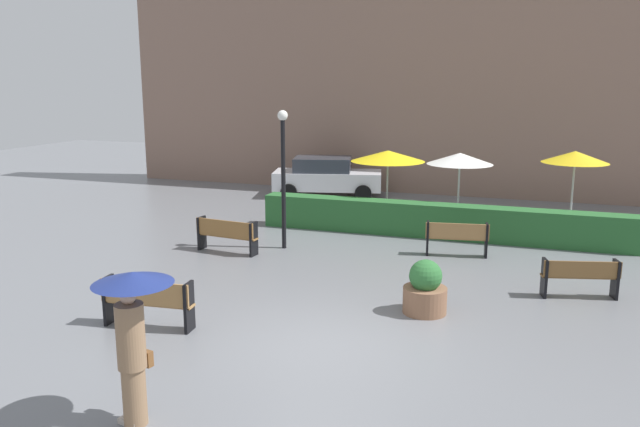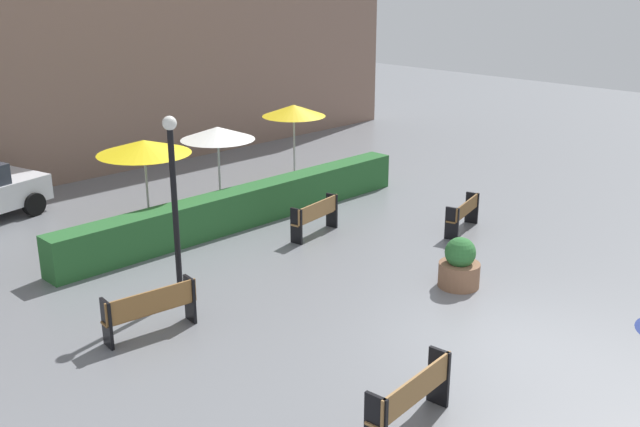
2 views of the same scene
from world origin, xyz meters
name	(u,v)px [view 2 (image 2 of 2)]	position (x,y,z in m)	size (l,w,h in m)	color
ground_plane	(507,343)	(0.00, 0.00, 0.00)	(60.00, 60.00, 0.00)	slate
bench_near_left	(412,396)	(-3.31, -0.40, 0.56)	(1.79, 0.52, 0.94)	#9E7242
bench_back_row	(316,215)	(1.53, 6.49, 0.54)	(1.66, 0.58, 0.90)	#9E7242
bench_far_right	(464,213)	(4.43, 4.04, 0.50)	(1.62, 0.73, 0.84)	brown
bench_far_left	(151,308)	(-4.35, 4.82, 0.53)	(1.80, 0.55, 0.91)	olive
planter_pot	(459,266)	(1.46, 2.09, 0.47)	(0.87, 0.87, 1.10)	brown
lamp_post	(174,189)	(-3.07, 5.77, 2.33)	(0.28, 0.28, 3.78)	black
patio_umbrella_yellow	(144,147)	(-1.15, 9.93, 2.16)	(2.38, 2.38, 2.34)	silver
patio_umbrella_white	(218,133)	(1.13, 9.88, 2.17)	(2.03, 2.03, 2.35)	silver
patio_umbrella_yellow_far	(294,111)	(4.46, 10.42, 2.29)	(1.96, 1.96, 2.47)	silver
hedge_strip	(245,207)	(0.79, 8.40, 0.50)	(10.88, 0.70, 0.99)	#28602D
building_facade	(63,31)	(0.00, 16.00, 4.62)	(28.00, 1.20, 9.23)	#846656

